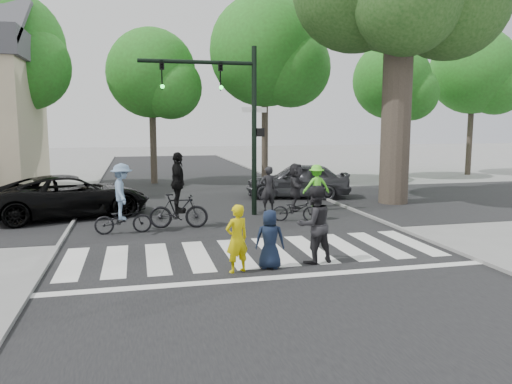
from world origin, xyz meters
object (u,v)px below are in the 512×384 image
(pedestrian_child, at_px, (270,239))
(car_suv, at_px, (71,196))
(cyclist_left, at_px, (123,203))
(pedestrian_woman, at_px, (237,239))
(car_grey, at_px, (298,180))
(cyclist_right, at_px, (296,196))
(pedestrian_adult, at_px, (314,224))
(cyclist_mid, at_px, (178,197))
(traffic_signal, at_px, (231,107))

(pedestrian_child, height_order, car_suv, car_suv)
(pedestrian_child, distance_m, cyclist_left, 5.69)
(pedestrian_woman, bearing_deg, car_suv, -80.87)
(cyclist_left, bearing_deg, pedestrian_woman, -61.27)
(pedestrian_child, bearing_deg, car_grey, -96.38)
(cyclist_right, height_order, car_suv, cyclist_right)
(pedestrian_adult, height_order, cyclist_mid, cyclist_mid)
(traffic_signal, relative_size, cyclist_left, 2.80)
(cyclist_mid, height_order, car_suv, cyclist_mid)
(cyclist_left, relative_size, car_grey, 0.46)
(pedestrian_adult, height_order, cyclist_right, cyclist_right)
(pedestrian_adult, relative_size, cyclist_left, 0.88)
(cyclist_mid, relative_size, cyclist_right, 1.22)
(cyclist_left, relative_size, cyclist_mid, 0.88)
(pedestrian_adult, bearing_deg, cyclist_right, -115.71)
(pedestrian_adult, relative_size, car_grey, 0.41)
(traffic_signal, xyz_separation_m, cyclist_mid, (-2.03, -1.68, -2.90))
(cyclist_left, bearing_deg, pedestrian_adult, -43.91)
(cyclist_right, bearing_deg, cyclist_left, -174.20)
(traffic_signal, xyz_separation_m, cyclist_left, (-3.73, -2.10, -2.97))
(traffic_signal, height_order, pedestrian_adult, traffic_signal)
(pedestrian_child, height_order, cyclist_right, cyclist_right)
(cyclist_left, xyz_separation_m, cyclist_mid, (1.70, 0.41, 0.07))
(cyclist_left, bearing_deg, car_grey, 37.75)
(traffic_signal, xyz_separation_m, cyclist_right, (1.93, -1.52, -3.01))
(pedestrian_child, height_order, pedestrian_adult, pedestrian_adult)
(traffic_signal, height_order, cyclist_left, traffic_signal)
(car_grey, bearing_deg, traffic_signal, -30.81)
(pedestrian_adult, relative_size, cyclist_right, 0.94)
(traffic_signal, distance_m, car_grey, 6.09)
(pedestrian_woman, bearing_deg, traffic_signal, -119.79)
(pedestrian_adult, bearing_deg, car_suv, -62.61)
(traffic_signal, distance_m, cyclist_left, 5.21)
(car_grey, bearing_deg, pedestrian_woman, -10.43)
(pedestrian_child, bearing_deg, cyclist_right, -98.80)
(traffic_signal, height_order, pedestrian_woman, traffic_signal)
(pedestrian_adult, height_order, cyclist_left, cyclist_left)
(pedestrian_child, distance_m, car_grey, 11.13)
(cyclist_left, xyz_separation_m, cyclist_right, (5.66, 0.58, -0.04))
(cyclist_left, xyz_separation_m, car_suv, (-1.86, 3.22, -0.17))
(cyclist_mid, bearing_deg, cyclist_left, -166.37)
(cyclist_right, distance_m, car_suv, 7.98)
(pedestrian_child, bearing_deg, cyclist_left, -38.52)
(pedestrian_woman, distance_m, cyclist_mid, 5.19)
(cyclist_left, bearing_deg, traffic_signal, 29.32)
(pedestrian_woman, bearing_deg, cyclist_right, -140.46)
(pedestrian_adult, xyz_separation_m, cyclist_mid, (-2.82, 4.77, 0.06))
(traffic_signal, relative_size, cyclist_right, 3.01)
(cyclist_left, height_order, cyclist_mid, cyclist_mid)
(traffic_signal, relative_size, car_suv, 1.10)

